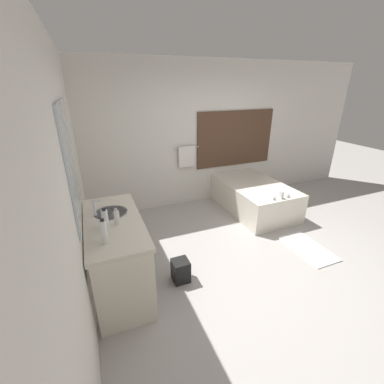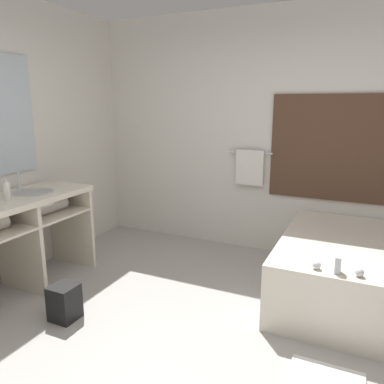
# 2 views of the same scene
# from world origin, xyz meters

# --- Properties ---
(ground_plane) EXTENTS (16.00, 16.00, 0.00)m
(ground_plane) POSITION_xyz_m (0.00, 0.00, 0.00)
(ground_plane) COLOR #A8A39E
(ground_plane) RESTS_ON ground
(wall_back_with_blinds) EXTENTS (7.40, 0.13, 2.70)m
(wall_back_with_blinds) POSITION_xyz_m (0.03, 2.23, 1.34)
(wall_back_with_blinds) COLOR silver
(wall_back_with_blinds) RESTS_ON ground_plane
(vanity_counter) EXTENTS (0.61, 1.37, 0.89)m
(vanity_counter) POSITION_xyz_m (-1.88, 0.32, 0.65)
(vanity_counter) COLOR beige
(vanity_counter) RESTS_ON ground_plane
(sink_faucet) EXTENTS (0.09, 0.04, 0.18)m
(sink_faucet) POSITION_xyz_m (-2.05, 0.50, 0.97)
(sink_faucet) COLOR silver
(sink_faucet) RESTS_ON vanity_counter
(bathtub) EXTENTS (1.02, 1.62, 0.66)m
(bathtub) POSITION_xyz_m (0.78, 1.38, 0.30)
(bathtub) COLOR silver
(bathtub) RESTS_ON ground_plane
(soap_dispenser) EXTENTS (0.06, 0.06, 0.19)m
(soap_dispenser) POSITION_xyz_m (-1.84, 0.19, 0.97)
(soap_dispenser) COLOR white
(soap_dispenser) RESTS_ON vanity_counter
(waste_bin) EXTENTS (0.20, 0.20, 0.29)m
(waste_bin) POSITION_xyz_m (-1.18, 0.08, 0.14)
(waste_bin) COLOR black
(waste_bin) RESTS_ON ground_plane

